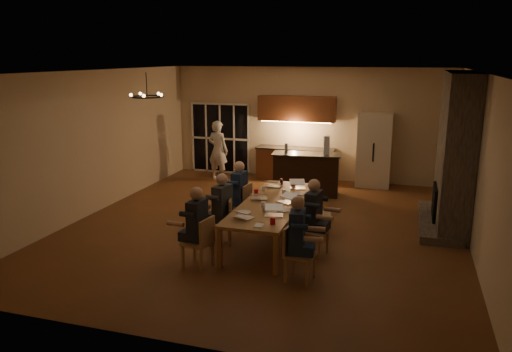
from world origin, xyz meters
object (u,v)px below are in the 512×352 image
Objects in this scene: standing_person at (218,150)px; plate_near at (283,211)px; chandelier at (147,97)px; mug_back at (264,189)px; person_left_near at (197,226)px; laptop_b at (274,210)px; person_right_mid at (313,216)px; laptop_c at (259,193)px; mug_mid at (284,192)px; bar_island at (306,174)px; person_left_mid at (222,209)px; plate_far at (300,194)px; person_left_far at (239,193)px; laptop_f at (298,183)px; laptop_d at (286,197)px; chair_right_mid at (314,231)px; laptop_a at (244,212)px; can_silver at (264,209)px; chair_right_near at (300,254)px; bar_blender at (327,145)px; can_cola at (281,182)px; chair_right_far at (320,213)px; plate_left at (244,212)px; refrigerator at (374,150)px; bar_bottle at (286,148)px; laptop_e at (274,181)px; redcup_near at (273,221)px; person_right_near at (297,238)px; dining_table at (273,220)px; redcup_far at (293,183)px; redcup_mid at (256,192)px; mug_front at (263,205)px; chair_left_far at (239,204)px; chair_left_mid at (220,221)px.

standing_person is 5.60m from plate_near.
mug_back is (1.96, 1.20, -1.95)m from chandelier.
laptop_b is at bearing 127.23° from person_left_near.
laptop_c is (-1.19, 0.60, 0.17)m from person_right_mid.
plate_near is (0.26, -1.11, -0.04)m from mug_mid.
mug_mid is at bearing -94.34° from bar_island.
person_left_mid reaches higher than plate_far.
person_left_far reaches higher than laptop_f.
person_left_mid is 4.31× the size of laptop_d.
chair_right_mid is 1.40m from plate_far.
plate_far is at bearing -87.63° from bar_island.
can_silver is at bearing -97.49° from laptop_a.
chair_right_near is 0.52× the size of standing_person.
chair_right_near is at bearing 174.03° from laptop_a.
laptop_d is at bearing -107.68° from bar_blender.
mug_back is at bearing -108.50° from can_cola.
chair_right_far is 0.64× the size of person_left_far.
plate_left is at bearing 63.20° from chair_right_near.
laptop_d is 1.40m from can_cola.
laptop_b and laptop_f have the same top height.
refrigerator is 4.37m from standing_person.
laptop_c is 1.00× the size of laptop_f.
laptop_e is at bearing -82.58° from bar_bottle.
laptop_d and laptop_f have the same top height.
plate_left is (-0.14, -2.19, -0.05)m from can_cola.
bar_bottle reaches higher than redcup_near.
standing_person is 17.19× the size of mug_mid.
person_left_mid is 4.31× the size of laptop_f.
person_right_near is 5.97× the size of plate_near.
redcup_far reaches higher than dining_table.
laptop_e is 2.67× the size of redcup_near.
person_left_far reaches higher than can_cola.
chair_right_near is 6.91m from standing_person.
laptop_e reaches higher than redcup_mid.
laptop_b is at bearing -59.93° from redcup_mid.
person_left_mid is 4.31× the size of laptop_c.
mug_front and mug_back have the same top height.
laptop_b is (-0.64, -0.35, 0.17)m from person_right_mid.
person_left_near is at bearing -111.17° from refrigerator.
laptop_f is 2.34m from bar_blender.
chair_left_far is at bearing -177.42° from plate_far.
dining_table is 10.33× the size of laptop_c.
plate_left is (-0.56, -1.94, -0.10)m from laptop_f.
laptop_e is (0.61, 1.69, 0.42)m from chair_left_mid.
chair_left_far is (-0.04, 1.20, 0.00)m from chair_left_mid.
dining_table is 10.33× the size of laptop_a.
refrigerator is 6.25× the size of laptop_a.
laptop_b reaches higher than plate_far.
mug_front is 0.99m from redcup_near.
chair_left_mid is 3.35× the size of plate_left.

